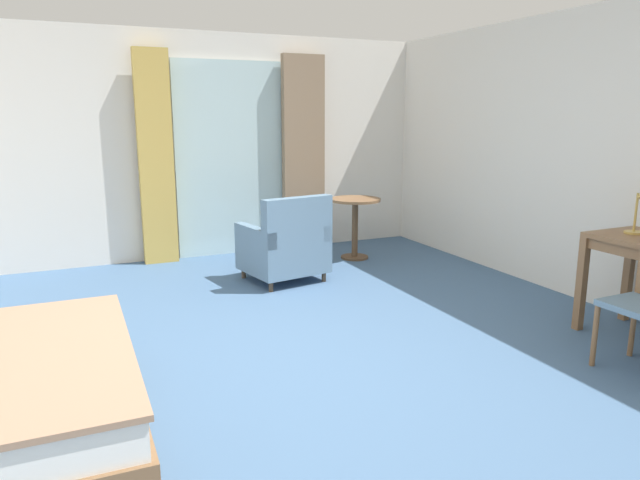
% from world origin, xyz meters
% --- Properties ---
extents(ground, '(6.68, 7.42, 0.10)m').
position_xyz_m(ground, '(0.00, 0.00, -0.05)').
color(ground, '#426084').
extents(wall_back, '(6.28, 0.12, 2.54)m').
position_xyz_m(wall_back, '(0.00, 3.45, 1.27)').
color(wall_back, silver).
rests_on(wall_back, ground).
extents(wall_right, '(0.12, 7.02, 2.54)m').
position_xyz_m(wall_right, '(3.08, 0.00, 1.27)').
color(wall_right, silver).
rests_on(wall_right, ground).
extents(balcony_glass_door, '(1.30, 0.02, 2.23)m').
position_xyz_m(balcony_glass_door, '(0.67, 3.37, 1.12)').
color(balcony_glass_door, silver).
rests_on(balcony_glass_door, ground).
extents(curtain_panel_left, '(0.37, 0.10, 2.32)m').
position_xyz_m(curtain_panel_left, '(-0.20, 3.27, 1.16)').
color(curtain_panel_left, tan).
rests_on(curtain_panel_left, ground).
extents(curtain_panel_right, '(0.52, 0.10, 2.32)m').
position_xyz_m(curtain_panel_right, '(1.54, 3.27, 1.16)').
color(curtain_panel_right, '#897056').
rests_on(curtain_panel_right, ground).
extents(armchair_by_window, '(0.83, 0.80, 0.87)m').
position_xyz_m(armchair_by_window, '(0.82, 1.99, 0.35)').
color(armchair_by_window, slate).
rests_on(armchair_by_window, ground).
extents(round_cafe_table, '(0.57, 0.57, 0.70)m').
position_xyz_m(round_cafe_table, '(1.87, 2.54, 0.51)').
color(round_cafe_table, brown).
rests_on(round_cafe_table, ground).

